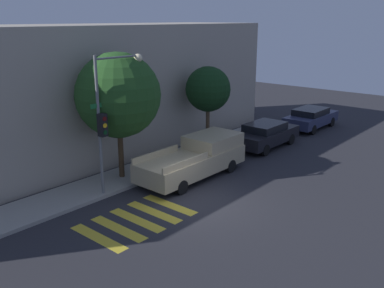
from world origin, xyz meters
The scene contains 10 objects.
ground_plane centered at (0.00, 0.00, 0.00)m, with size 60.00×60.00×0.00m, color #28282D.
sidewalk centered at (0.00, 4.31, 0.07)m, with size 26.00×2.23×0.14m, color gray.
building_row centered at (0.00, 8.83, 3.36)m, with size 26.00×6.00×6.73m, color #A89E8E.
crosswalk centered at (-2.57, 0.80, 0.00)m, with size 3.90×2.60×0.00m.
traffic_light_pole centered at (-1.49, 3.37, 3.64)m, with size 2.70×0.56×5.71m.
pickup_truck centered at (2.33, 2.10, 0.88)m, with size 5.59×2.07×1.74m.
sedan_near_corner centered at (8.36, 2.10, 0.75)m, with size 4.49×1.89×1.41m.
sedan_middle centered at (14.05, 2.10, 0.72)m, with size 4.52×1.89×1.35m.
tree_near_corner centered at (-0.24, 4.36, 3.85)m, with size 3.69×3.69×5.70m.
tree_midblock centered at (5.96, 4.36, 3.35)m, with size 2.44×2.44×4.59m.
Camera 1 is at (-11.94, -9.92, 7.05)m, focal length 40.00 mm.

